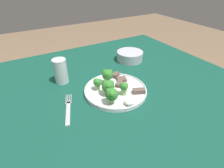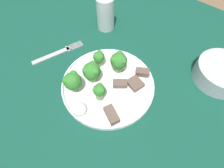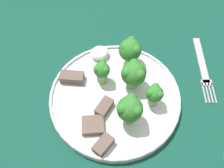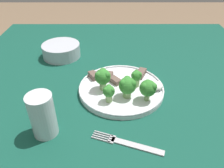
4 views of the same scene
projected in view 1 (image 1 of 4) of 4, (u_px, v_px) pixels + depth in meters
name	position (u px, v px, depth m)	size (l,w,h in m)	color
table	(105.00, 110.00, 0.77)	(1.30, 1.11, 0.75)	#114738
dinner_plate	(115.00, 90.00, 0.74)	(0.26, 0.26, 0.02)	white
fork	(68.00, 109.00, 0.65)	(0.08, 0.17, 0.00)	#B2B2B7
cream_bowl	(130.00, 56.00, 0.99)	(0.15, 0.15, 0.05)	#B7BCC6
drinking_glass	(61.00, 72.00, 0.78)	(0.06, 0.06, 0.11)	silver
broccoli_floret_near_rim_left	(108.00, 86.00, 0.68)	(0.05, 0.05, 0.06)	#7FA866
broccoli_floret_center_left	(124.00, 88.00, 0.69)	(0.03, 0.03, 0.05)	#7FA866
broccoli_floret_back_left	(107.00, 75.00, 0.75)	(0.05, 0.05, 0.07)	#7FA866
broccoli_floret_front_left	(112.00, 94.00, 0.63)	(0.05, 0.05, 0.06)	#7FA866
broccoli_floret_center_back	(97.00, 83.00, 0.72)	(0.03, 0.03, 0.05)	#7FA866
meat_slice_front_slice	(116.00, 75.00, 0.82)	(0.04, 0.04, 0.02)	brown
meat_slice_middle_slice	(139.00, 91.00, 0.71)	(0.05, 0.04, 0.02)	brown
meat_slice_rear_slice	(122.00, 79.00, 0.79)	(0.05, 0.05, 0.01)	brown
meat_slice_edge_slice	(119.00, 84.00, 0.75)	(0.04, 0.04, 0.02)	brown
sauce_dollop	(130.00, 102.00, 0.65)	(0.04, 0.04, 0.02)	white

